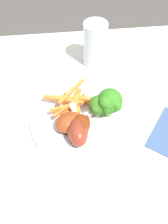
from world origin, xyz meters
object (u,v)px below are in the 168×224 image
Objects in this scene: dining_table at (89,149)px; chicken_drumstick_near at (80,124)px; carrot_fries_pile at (73,103)px; chicken_drumstick_extra at (77,131)px; broccoli_floret_middle at (99,106)px; chicken_drumstick_far at (71,122)px; water_glass at (95,45)px; dinner_plate at (84,118)px; broccoli_floret_front at (110,102)px; fork at (4,83)px.

chicken_drumstick_near reaches higher than dining_table.
carrot_fries_pile is 0.09m from chicken_drumstick_extra.
broccoli_floret_middle is 0.42× the size of carrot_fries_pile.
chicken_drumstick_far is 0.26m from water_glass.
broccoli_floret_middle is 0.22m from water_glass.
chicken_drumstick_near is (-0.05, -0.04, -0.02)m from broccoli_floret_middle.
chicken_drumstick_near is (-0.03, -0.01, 0.13)m from dining_table.
chicken_drumstick_extra is at bearing -66.94° from chicken_drumstick_far.
chicken_drumstick_near reaches higher than dinner_plate.
dinner_plate is 0.08m from broccoli_floret_front.
chicken_drumstick_near is 0.02m from chicken_drumstick_far.
water_glass reaches higher than carrot_fries_pile.
chicken_drumstick_extra is at bearing -135.92° from broccoli_floret_middle.
chicken_drumstick_near is at bearing -27.09° from chicken_drumstick_far.
carrot_fries_pile is 0.83× the size of fork.
chicken_drumstick_far is (-0.02, 0.01, -0.00)m from chicken_drumstick_near.
dinner_plate is 0.05m from carrot_fries_pile.
chicken_drumstick_extra reaches higher than chicken_drumstick_far.
broccoli_floret_middle reaches higher than chicken_drumstick_near.
dinner_plate is 3.29× the size of broccoli_floret_front.
chicken_drumstick_extra is (-0.02, -0.06, 0.03)m from dinner_plate.
dinner_plate is 2.13× the size of chicken_drumstick_extra.
chicken_drumstick_near is at bearing -144.81° from broccoli_floret_middle.
broccoli_floret_middle is 0.08m from chicken_drumstick_far.
broccoli_floret_front is 0.22m from water_glass.
chicken_drumstick_extra reaches higher than chicken_drumstick_near.
carrot_fries_pile is at bearing 120.36° from dining_table.
broccoli_floret_front is 0.32m from fork.
broccoli_floret_middle is 0.57× the size of chicken_drumstick_near.
chicken_drumstick_near and chicken_drumstick_far have the same top height.
broccoli_floret_front reaches higher than chicken_drumstick_near.
dinner_plate is 2.37× the size of chicken_drumstick_far.
water_glass reaches higher than broccoli_floret_middle.
fork is at bearing 143.99° from dinner_plate.
dining_table is 0.11m from dinner_plate.
carrot_fries_pile reaches higher than dining_table.
broccoli_floret_middle is at bearing -1.55° from dinner_plate.
chicken_drumstick_extra is 0.94× the size of water_glass.
dinner_plate is 0.05m from chicken_drumstick_far.
chicken_drumstick_extra is at bearing -146.70° from broccoli_floret_front.
dining_table is 14.07× the size of broccoli_floret_front.
fork is at bearing 136.03° from chicken_drumstick_near.
water_glass reaches higher than dining_table.
chicken_drumstick_far is at bearing -166.48° from broccoli_floret_front.
dinner_plate is 4.17× the size of broccoli_floret_middle.
dinner_plate is at bearing 36.72° from chicken_drumstick_far.
broccoli_floret_middle reaches higher than dining_table.
broccoli_floret_front is at bearing -2.97° from dinner_plate.
water_glass is (-0.01, 0.22, 0.00)m from broccoli_floret_front.
broccoli_floret_front is 0.10m from carrot_fries_pile.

